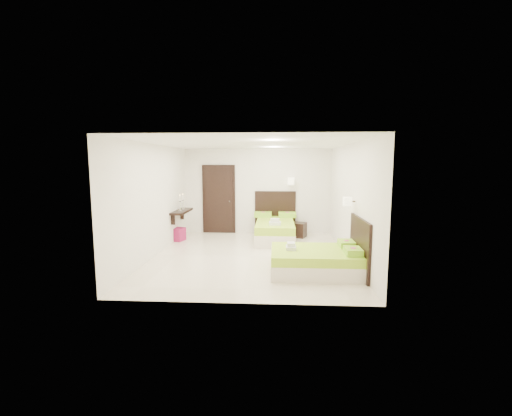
# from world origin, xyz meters

# --- Properties ---
(floor) EXTENTS (5.50, 5.50, 0.00)m
(floor) POSITION_xyz_m (0.00, 0.00, 0.00)
(floor) COLOR beige
(floor) RESTS_ON ground
(bed_single) EXTENTS (1.26, 2.10, 1.73)m
(bed_single) POSITION_xyz_m (0.56, 1.80, 0.32)
(bed_single) COLOR beige
(bed_single) RESTS_ON ground
(bed_double) EXTENTS (1.77, 1.50, 1.46)m
(bed_double) POSITION_xyz_m (1.45, -1.13, 0.26)
(bed_double) COLOR beige
(bed_double) RESTS_ON ground
(nightstand) EXTENTS (0.60, 0.57, 0.43)m
(nightstand) POSITION_xyz_m (1.21, 2.20, 0.21)
(nightstand) COLOR black
(nightstand) RESTS_ON ground
(ottoman) EXTENTS (0.45, 0.45, 0.36)m
(ottoman) POSITION_xyz_m (-2.19, 1.50, 0.18)
(ottoman) COLOR maroon
(ottoman) RESTS_ON ground
(door) EXTENTS (1.02, 0.15, 2.14)m
(door) POSITION_xyz_m (-1.20, 2.70, 1.05)
(door) COLOR black
(door) RESTS_ON ground
(console_shelf) EXTENTS (0.35, 1.20, 0.78)m
(console_shelf) POSITION_xyz_m (-2.08, 1.60, 0.82)
(console_shelf) COLOR black
(console_shelf) RESTS_ON ground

